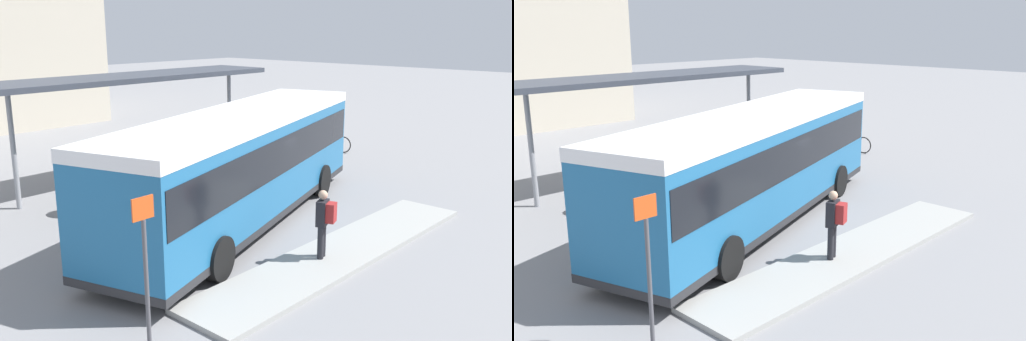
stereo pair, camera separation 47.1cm
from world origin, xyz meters
The scene contains 10 objects.
ground_plane centered at (0.00, 0.00, 0.00)m, with size 120.00×120.00×0.00m, color gray.
curb_island centered at (-0.04, -3.44, 0.06)m, with size 9.76×1.80×0.12m.
city_bus centered at (0.01, 0.00, 1.89)m, with size 11.95×5.92×3.25m.
pedestrian_waiting centered at (-0.73, -3.37, 1.09)m, with size 0.48×0.52×1.69m.
bicycle_red centered at (9.77, 3.58, 0.38)m, with size 0.48×1.74×0.75m.
bicycle_blue centered at (9.80, 4.38, 0.35)m, with size 0.48×1.60×0.69m.
bicycle_green centered at (9.96, 5.19, 0.39)m, with size 0.48×1.80×0.78m.
station_shelter centered at (0.96, 6.09, 3.70)m, with size 11.00×2.51×3.86m.
potted_planter_near_shelter centered at (-2.44, 3.99, 0.72)m, with size 0.90×0.90×1.39m.
platform_sign centered at (-5.87, -3.27, 1.56)m, with size 0.44×0.08×2.80m.
Camera 1 is at (-11.34, -10.77, 5.59)m, focal length 40.00 mm.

